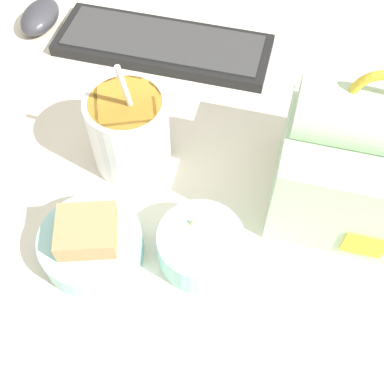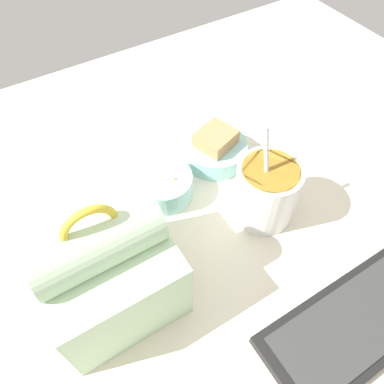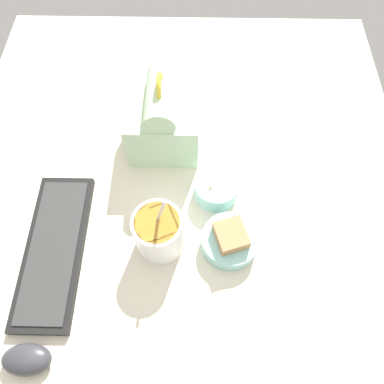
{
  "view_description": "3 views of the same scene",
  "coord_description": "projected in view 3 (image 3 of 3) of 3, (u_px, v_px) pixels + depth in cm",
  "views": [
    {
      "loc": [
        11.81,
        -33.58,
        55.43
      ],
      "look_at": [
        3.81,
        -2.4,
        7.0
      ],
      "focal_mm": 45.0,
      "sensor_mm": 36.0,
      "label": 1
    },
    {
      "loc": [
        23.79,
        30.29,
        56.23
      ],
      "look_at": [
        3.81,
        -2.4,
        7.0
      ],
      "focal_mm": 35.0,
      "sensor_mm": 36.0,
      "label": 2
    },
    {
      "loc": [
        -36.0,
        -3.12,
        80.08
      ],
      "look_at": [
        3.81,
        -2.4,
        7.0
      ],
      "focal_mm": 35.0,
      "sensor_mm": 36.0,
      "label": 3
    }
  ],
  "objects": [
    {
      "name": "desk_surface",
      "position": [
        181.0,
        219.0,
        0.87
      ],
      "size": [
        140.0,
        110.0,
        2.0
      ],
      "color": "beige",
      "rests_on": "ground"
    },
    {
      "name": "soup_cup",
      "position": [
        159.0,
        232.0,
        0.78
      ],
      "size": [
        10.43,
        10.43,
        18.64
      ],
      "color": "white",
      "rests_on": "desk_surface"
    },
    {
      "name": "bento_bowl_sandwich",
      "position": [
        230.0,
        240.0,
        0.8
      ],
      "size": [
        12.3,
        12.3,
        6.69
      ],
      "color": "#93D1CC",
      "rests_on": "desk_surface"
    },
    {
      "name": "computer_mouse",
      "position": [
        27.0,
        360.0,
        0.7
      ],
      "size": [
        5.77,
        9.34,
        3.77
      ],
      "color": "#333338",
      "rests_on": "desk_surface"
    },
    {
      "name": "lunch_bag",
      "position": [
        163.0,
        119.0,
        0.89
      ],
      "size": [
        17.1,
        17.16,
        21.84
      ],
      "color": "#B7D6AD",
      "rests_on": "desk_surface"
    },
    {
      "name": "keyboard",
      "position": [
        55.0,
        249.0,
        0.81
      ],
      "size": [
        35.04,
        12.2,
        2.1
      ],
      "color": "black",
      "rests_on": "desk_surface"
    },
    {
      "name": "bento_bowl_snacks",
      "position": [
        216.0,
        188.0,
        0.86
      ],
      "size": [
        10.27,
        10.27,
        5.76
      ],
      "color": "#93D1CC",
      "rests_on": "desk_surface"
    }
  ]
}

